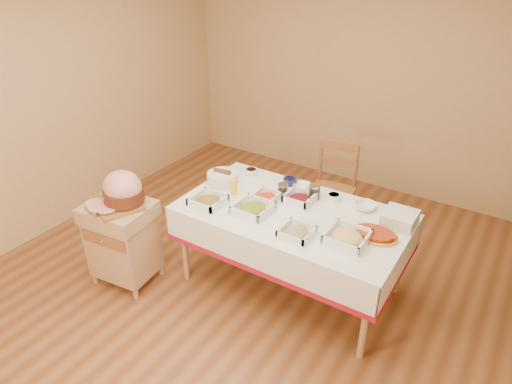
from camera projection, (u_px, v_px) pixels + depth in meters
room_shell at (240, 155)px, 3.33m from camera, size 5.00×5.00×5.00m
dining_table at (292, 228)px, 3.75m from camera, size 1.82×1.02×0.76m
butcher_cart at (123, 238)px, 3.91m from camera, size 0.59×0.51×0.76m
dining_chair at (332, 189)px, 4.56m from camera, size 0.48×0.46×0.95m
ham_on_board at (122, 191)px, 3.69m from camera, size 0.46×0.44×0.30m
serving_dish_a at (208, 201)px, 3.74m from camera, size 0.26×0.25×0.11m
serving_dish_b at (253, 209)px, 3.63m from camera, size 0.28×0.28×0.11m
serving_dish_c at (297, 232)px, 3.35m from camera, size 0.23×0.23×0.09m
serving_dish_d at (347, 237)px, 3.29m from camera, size 0.29×0.29×0.11m
serving_dish_e at (266, 197)px, 3.81m from camera, size 0.21×0.20×0.09m
serving_dish_f at (300, 198)px, 3.78m from camera, size 0.24×0.23×0.11m
small_bowl_left at (251, 171)px, 4.23m from camera, size 0.12×0.12×0.05m
small_bowl_mid at (290, 181)px, 4.06m from camera, size 0.13×0.13×0.05m
small_bowl_right at (334, 197)px, 3.81m from camera, size 0.11×0.11×0.06m
bowl_white_imported at (302, 186)px, 4.01m from camera, size 0.16×0.16×0.04m
bowl_small_imported at (365, 206)px, 3.68m from camera, size 0.19×0.19×0.05m
preserve_jar_left at (283, 191)px, 3.86m from camera, size 0.09×0.09×0.11m
preserve_jar_right at (314, 192)px, 3.82m from camera, size 0.10×0.10×0.13m
mustard_bottle at (234, 186)px, 3.88m from camera, size 0.05×0.05×0.17m
bread_basket at (223, 178)px, 4.07m from camera, size 0.28×0.28×0.12m
plate_stack at (400, 218)px, 3.48m from camera, size 0.24×0.24×0.10m
brass_platter at (375, 234)px, 3.35m from camera, size 0.34×0.24×0.04m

